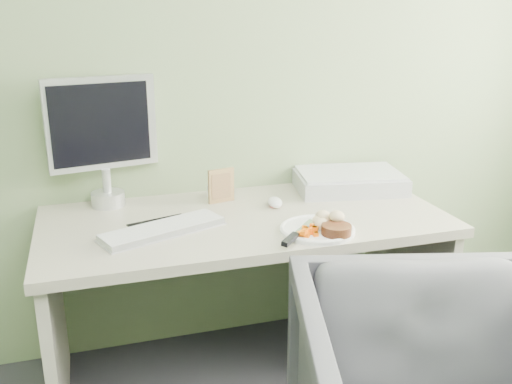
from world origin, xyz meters
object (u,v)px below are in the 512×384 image
object	(u,v)px
desk	(245,258)
monitor	(103,134)
scanner	(349,182)
plate	(317,230)

from	to	relation	value
desk	monitor	bearing A→B (deg)	148.58
monitor	scanner	bearing A→B (deg)	-16.86
plate	scanner	world-z (taller)	scanner
desk	plate	xyz separation A→B (m)	(0.21, -0.24, 0.19)
plate	monitor	bearing A→B (deg)	142.97
monitor	plate	bearing A→B (deg)	-48.01
desk	scanner	xyz separation A→B (m)	(0.55, 0.20, 0.22)
plate	monitor	world-z (taller)	monitor
plate	desk	bearing A→B (deg)	132.28
desk	monitor	size ratio (longest dim) A/B	2.99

